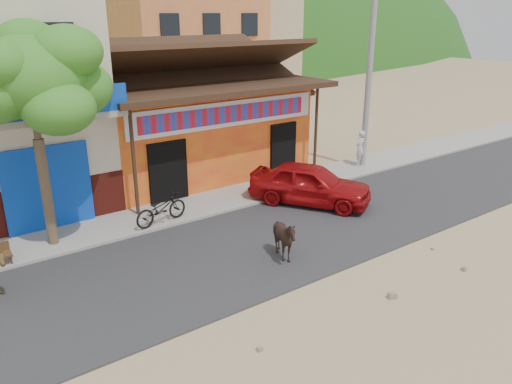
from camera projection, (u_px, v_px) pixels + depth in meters
ground at (313, 283)px, 12.23m from camera, size 120.00×120.00×0.00m
road at (254, 246)px, 14.13m from camera, size 60.00×5.00×0.04m
sidewalk at (194, 207)px, 16.79m from camera, size 60.00×2.00×0.12m
dance_club at (187, 128)px, 20.35m from camera, size 8.00×6.00×3.60m
apartment_front at (177, 16)px, 33.45m from camera, size 9.00×9.00×12.00m
apartment_rear at (238, 27)px, 43.32m from camera, size 8.00×8.00×10.00m
tree at (38, 139)px, 13.06m from camera, size 3.00×3.00×6.00m
utility_pole at (370, 69)px, 19.92m from camera, size 0.24×0.24×8.00m
cow_dark at (285, 239)px, 13.13m from camera, size 1.42×1.37×1.19m
red_car at (310, 184)px, 17.00m from camera, size 3.64×4.37×1.41m
scooter at (161, 209)px, 15.25m from camera, size 1.88×0.94×0.95m
pedestrian at (360, 148)px, 20.94m from camera, size 0.63×0.53×1.49m
cafe_chair_right at (0, 246)px, 12.77m from camera, size 0.46×0.46×0.98m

